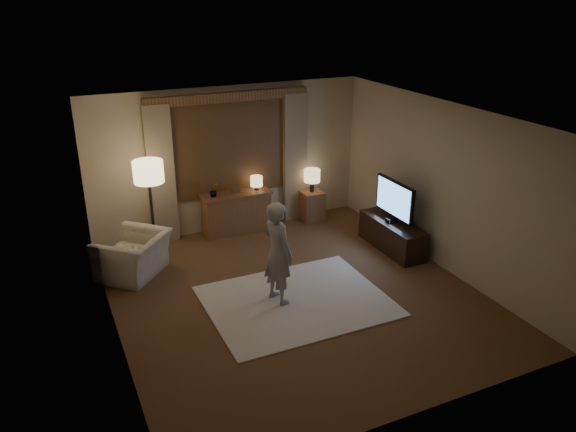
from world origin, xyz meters
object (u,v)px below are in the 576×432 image
armchair (134,256)px  side_table (312,206)px  sideboard (237,214)px  person (278,253)px  tv_stand (392,235)px

armchair → side_table: bearing=145.9°
sideboard → person: size_ratio=0.81×
tv_stand → person: bearing=-162.6°
sideboard → side_table: bearing=-1.9°
side_table → tv_stand: side_table is taller
armchair → tv_stand: size_ratio=0.72×
side_table → person: size_ratio=0.38×
sideboard → armchair: (-2.01, -0.92, -0.02)m
armchair → side_table: (3.50, 0.87, -0.05)m
side_table → person: 3.13m
side_table → tv_stand: (0.64, -1.75, -0.03)m
side_table → person: (-1.81, -2.51, 0.48)m
armchair → tv_stand: bearing=120.1°
sideboard → armchair: 2.21m
armchair → person: (1.70, -1.65, 0.43)m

